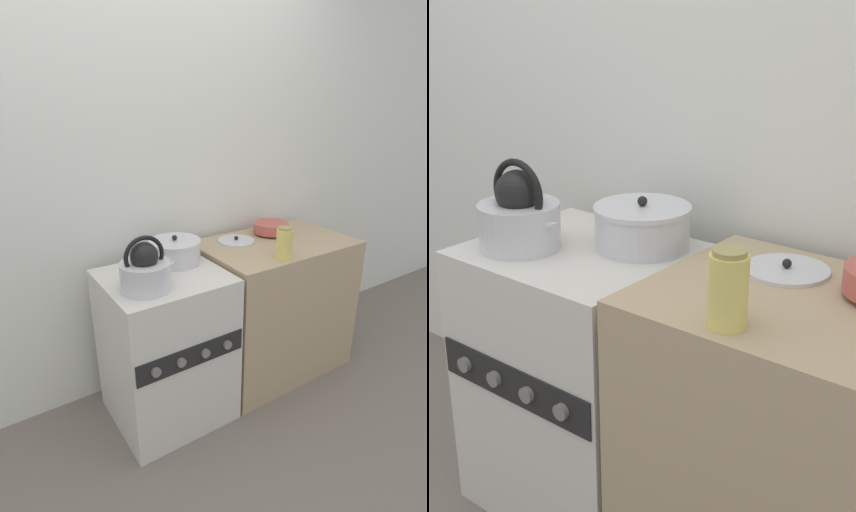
{
  "view_description": "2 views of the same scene",
  "coord_description": "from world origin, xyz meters",
  "views": [
    {
      "loc": [
        -0.78,
        -1.36,
        1.62
      ],
      "look_at": [
        0.29,
        0.26,
        0.87
      ],
      "focal_mm": 28.0,
      "sensor_mm": 36.0,
      "label": 1
    },
    {
      "loc": [
        1.32,
        -1.09,
        1.51
      ],
      "look_at": [
        0.25,
        0.25,
        0.87
      ],
      "focal_mm": 50.0,
      "sensor_mm": 36.0,
      "label": 2
    }
  ],
  "objects": [
    {
      "name": "enamel_bowl",
      "position": [
        0.83,
        0.43,
        0.89
      ],
      "size": [
        0.21,
        0.21,
        0.07
      ],
      "color": "#B75147",
      "rests_on": "counter"
    },
    {
      "name": "kettle",
      "position": [
        -0.13,
        0.17,
        0.92
      ],
      "size": [
        0.28,
        0.23,
        0.26
      ],
      "color": "silver",
      "rests_on": "stove"
    },
    {
      "name": "counter",
      "position": [
        0.76,
        0.3,
        0.42
      ],
      "size": [
        0.89,
        0.59,
        0.85
      ],
      "color": "tan",
      "rests_on": "ground_plane"
    },
    {
      "name": "wall_back",
      "position": [
        0.0,
        0.66,
        1.25
      ],
      "size": [
        7.0,
        0.06,
        2.5
      ],
      "color": "silver",
      "rests_on": "ground_plane"
    },
    {
      "name": "stove",
      "position": [
        -0.0,
        0.27,
        0.41
      ],
      "size": [
        0.59,
        0.56,
        0.83
      ],
      "color": "beige",
      "rests_on": "ground_plane"
    },
    {
      "name": "ground_plane",
      "position": [
        0.0,
        0.0,
        0.0
      ],
      "size": [
        12.0,
        12.0,
        0.0
      ],
      "primitive_type": "plane",
      "color": "#70665B"
    },
    {
      "name": "loose_pot_lid",
      "position": [
        0.56,
        0.43,
        0.85
      ],
      "size": [
        0.22,
        0.22,
        0.03
      ],
      "color": "silver",
      "rests_on": "counter"
    },
    {
      "name": "storage_jar",
      "position": [
        0.61,
        0.08,
        0.93
      ],
      "size": [
        0.09,
        0.09,
        0.17
      ],
      "color": "#E0CC66",
      "rests_on": "counter"
    },
    {
      "name": "cooking_pot",
      "position": [
        0.13,
        0.39,
        0.89
      ],
      "size": [
        0.28,
        0.28,
        0.15
      ],
      "color": "silver",
      "rests_on": "stove"
    }
  ]
}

